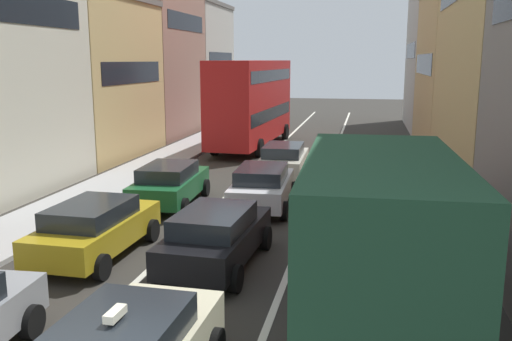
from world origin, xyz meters
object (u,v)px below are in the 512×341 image
Objects in this scene: sedan_left_lane_third at (170,183)px; bus_mid_queue_primary at (252,99)px; wagon_left_lane_second at (95,228)px; removalist_box_truck at (377,237)px; coupe_centre_lane_fourth at (284,160)px; hatchback_centre_lane_third at (262,186)px; sedan_right_lane_behind_truck at (366,202)px; sedan_centre_lane_second at (216,236)px.

sedan_left_lane_third is 0.41× the size of bus_mid_queue_primary.
wagon_left_lane_second is 5.41m from sedan_left_lane_third.
wagon_left_lane_second is at bearing 176.70° from sedan_left_lane_third.
removalist_box_truck is 14.39m from coupe_centre_lane_fourth.
wagon_left_lane_second is at bearing 65.43° from removalist_box_truck.
hatchback_centre_lane_third is 1.02× the size of sedan_right_lane_behind_truck.
hatchback_centre_lane_third is at bearing 66.53° from sedan_right_lane_behind_truck.
hatchback_centre_lane_third is at bearing 178.89° from coupe_centre_lane_fourth.
coupe_centre_lane_fourth is 7.58m from sedan_right_lane_behind_truck.
bus_mid_queue_primary reaches higher than removalist_box_truck.
hatchback_centre_lane_third is at bearing -163.65° from bus_mid_queue_primary.
hatchback_centre_lane_third is 1.01× the size of coupe_centre_lane_fourth.
wagon_left_lane_second is 8.05m from sedan_right_lane_behind_truck.
sedan_left_lane_third is 1.02× the size of sedan_right_lane_behind_truck.
bus_mid_queue_primary is at bearing 15.82° from removalist_box_truck.
coupe_centre_lane_fourth is (0.06, 10.86, 0.00)m from sedan_centre_lane_second.
sedan_right_lane_behind_truck is (-0.20, 7.15, -1.18)m from removalist_box_truck.
hatchback_centre_lane_third is 1.00× the size of sedan_left_lane_third.
sedan_centre_lane_second is 19.32m from bus_mid_queue_primary.
coupe_centre_lane_fourth is at bearing -2.18° from hatchback_centre_lane_third.
bus_mid_queue_primary is (0.14, 13.53, 2.03)m from sedan_left_lane_third.
sedan_left_lane_third and coupe_centre_lane_fourth have the same top height.
sedan_left_lane_third is at bearing 79.37° from sedan_right_lane_behind_truck.
sedan_left_lane_third is at bearing 147.47° from coupe_centre_lane_fourth.
sedan_right_lane_behind_truck is (3.63, 4.16, 0.00)m from sedan_centre_lane_second.
hatchback_centre_lane_third is at bearing -88.14° from sedan_left_lane_third.
bus_mid_queue_primary is at bearing 0.92° from wagon_left_lane_second.
bus_mid_queue_primary is at bearing 10.93° from hatchback_centre_lane_third.
removalist_box_truck reaches higher than sedan_centre_lane_second.
sedan_right_lane_behind_truck is at bearing -153.32° from coupe_centre_lane_fourth.
wagon_left_lane_second is at bearing 161.48° from coupe_centre_lane_fourth.
bus_mid_queue_primary reaches higher than wagon_left_lane_second.
sedan_centre_lane_second is at bearing 138.83° from sedan_right_lane_behind_truck.
bus_mid_queue_primary is (-6.70, 14.80, 2.03)m from sedan_right_lane_behind_truck.
coupe_centre_lane_fourth is at bearing 27.97° from sedan_right_lane_behind_truck.
bus_mid_queue_primary reaches higher than sedan_left_lane_third.
coupe_centre_lane_fourth is 1.01× the size of sedan_right_lane_behind_truck.
wagon_left_lane_second is at bearing 92.44° from sedan_centre_lane_second.
sedan_centre_lane_second is at bearing -152.01° from sedan_left_lane_third.
wagon_left_lane_second is (-3.28, 0.02, 0.00)m from sedan_centre_lane_second.
hatchback_centre_lane_third and coupe_centre_lane_fourth have the same top height.
sedan_centre_lane_second is 1.01× the size of wagon_left_lane_second.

